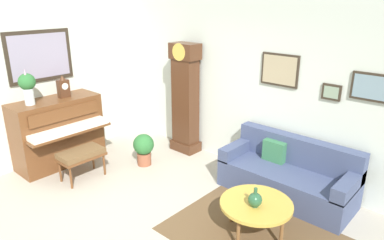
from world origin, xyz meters
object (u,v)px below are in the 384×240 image
Objects in this scene: coffee_table at (256,205)px; flower_vase at (27,85)px; piano_bench at (81,155)px; mantel_clock at (63,87)px; green_jug at (255,200)px; potted_plant at (144,147)px; piano at (59,132)px; grandfather_clock at (185,101)px; couch at (288,175)px.

flower_vase is at bearing -164.61° from coffee_table.
mantel_clock is (-0.77, 0.24, 0.93)m from piano_bench.
green_jug is 0.43× the size of potted_plant.
grandfather_clock reaches higher than piano.
flower_vase is (-3.59, -0.99, 1.07)m from coffee_table.
piano is at bearing -140.66° from potted_plant.
piano is 3.65m from coffee_table.
flower_vase is 2.42× the size of green_jug.
potted_plant is at bearing 49.60° from flower_vase.
piano_bench is 1.84× the size of mantel_clock.
piano_bench is at bearing -146.95° from couch.
couch is at bearing 31.22° from flower_vase.
green_jug is (3.62, 0.92, -0.96)m from flower_vase.
mantel_clock is at bearing -156.41° from couch.
potted_plant is (1.13, 1.33, -1.16)m from flower_vase.
piano_bench is 2.06m from grandfather_clock.
coffee_table is at bearing 6.43° from mantel_clock.
piano is 6.00× the size of green_jug.
couch is 1.11m from coffee_table.
piano_bench is 0.37× the size of couch.
mantel_clock is 1.58× the size of green_jug.
green_jug reaches higher than coffee_table.
flower_vase is at bearing -89.85° from piano.
green_jug is (2.85, 0.57, 0.11)m from piano_bench.
grandfather_clock is at bearing 61.36° from flower_vase.
flower_vase is 1.04× the size of potted_plant.
mantel_clock is (-3.45, -1.51, 1.02)m from couch.
piano_bench is 3.20m from couch.
grandfather_clock is 2.31× the size of coffee_table.
grandfather_clock reaches higher than mantel_clock.
green_jug is at bearing 11.32° from piano_bench.
couch is 3.39× the size of potted_plant.
coffee_table is 2.32× the size of mantel_clock.
flower_vase reaches higher than mantel_clock.
potted_plant is (-2.46, 0.34, -0.08)m from coffee_table.
green_jug is at bearing 8.10° from piano.
potted_plant reaches higher than coffee_table.
grandfather_clock is 5.34× the size of mantel_clock.
piano_bench is 1.36m from flower_vase.
couch is (2.68, 1.74, -0.09)m from piano_bench.
piano is 0.79m from piano_bench.
green_jug reaches higher than piano_bench.
piano is 2.06× the size of piano_bench.
couch is 4.20m from flower_vase.
piano_bench is 0.80× the size of coffee_table.
grandfather_clock is (0.47, 1.92, 0.56)m from piano_bench.
piano_bench is 2.90m from coffee_table.
green_jug is at bearing -72.81° from coffee_table.
grandfather_clock is (1.24, 1.87, 0.37)m from piano.
green_jug is (3.62, 0.33, -0.81)m from mantel_clock.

